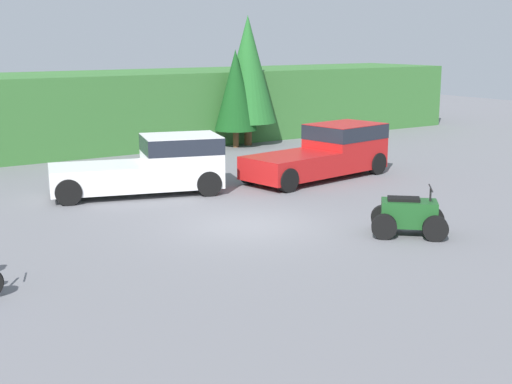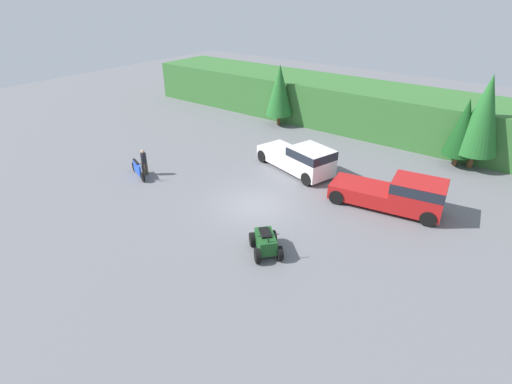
% 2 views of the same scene
% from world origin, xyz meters
% --- Properties ---
extents(ground_plane, '(80.00, 80.00, 0.00)m').
position_xyz_m(ground_plane, '(0.00, 0.00, 0.00)').
color(ground_plane, slate).
extents(hillside_backdrop, '(44.00, 6.00, 3.45)m').
position_xyz_m(hillside_backdrop, '(0.00, 16.00, 1.73)').
color(hillside_backdrop, '#387033').
rests_on(hillside_backdrop, ground_plane).
extents(tree_mid_left, '(1.99, 1.99, 4.53)m').
position_xyz_m(tree_mid_left, '(7.35, 12.30, 2.66)').
color(tree_mid_left, brown).
rests_on(tree_mid_left, ground_plane).
extents(tree_mid_right, '(2.68, 2.68, 6.10)m').
position_xyz_m(tree_mid_right, '(8.22, 12.58, 3.59)').
color(tree_mid_right, brown).
rests_on(tree_mid_right, ground_plane).
extents(pickup_truck_red, '(6.08, 2.95, 1.90)m').
position_xyz_m(pickup_truck_red, '(6.29, 4.23, 1.00)').
color(pickup_truck_red, red).
rests_on(pickup_truck_red, ground_plane).
extents(pickup_truck_second, '(5.86, 3.56, 1.90)m').
position_xyz_m(pickup_truck_second, '(-0.30, 5.17, 1.00)').
color(pickup_truck_second, white).
rests_on(pickup_truck_second, ground_plane).
extents(quad_atv, '(2.25, 2.20, 1.29)m').
position_xyz_m(quad_atv, '(2.90, -3.15, 0.51)').
color(quad_atv, black).
rests_on(quad_atv, ground_plane).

